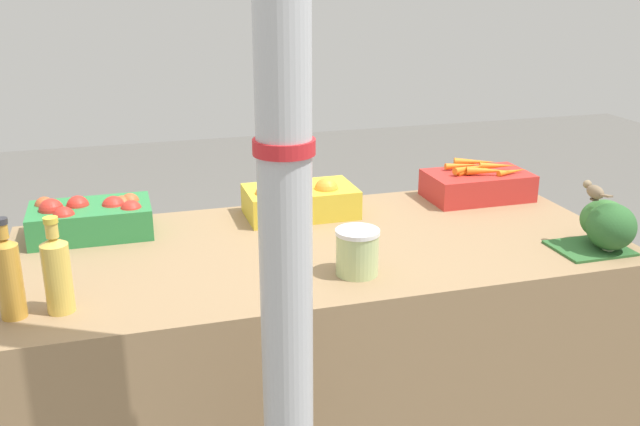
{
  "coord_description": "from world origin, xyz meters",
  "views": [
    {
      "loc": [
        -0.59,
        -1.99,
        1.6
      ],
      "look_at": [
        0.0,
        0.0,
        0.89
      ],
      "focal_mm": 40.0,
      "sensor_mm": 36.0,
      "label": 1
    }
  ],
  "objects_px": {
    "orange_crate": "(298,199)",
    "juice_bottle_golden": "(57,272)",
    "broccoli_pile": "(606,224)",
    "pickle_jar": "(357,252)",
    "juice_bottle_amber": "(9,276)",
    "support_pole": "(285,203)",
    "apple_crate": "(91,218)",
    "carrot_crate": "(478,184)",
    "sparrow_bird": "(594,191)"
  },
  "relations": [
    {
      "from": "broccoli_pile",
      "to": "apple_crate",
      "type": "bearing_deg",
      "value": 159.53
    },
    {
      "from": "apple_crate",
      "to": "broccoli_pile",
      "type": "xyz_separation_m",
      "value": [
        1.51,
        -0.56,
        0.02
      ]
    },
    {
      "from": "apple_crate",
      "to": "broccoli_pile",
      "type": "relative_size",
      "value": 1.6
    },
    {
      "from": "juice_bottle_golden",
      "to": "pickle_jar",
      "type": "height_order",
      "value": "juice_bottle_golden"
    },
    {
      "from": "carrot_crate",
      "to": "sparrow_bird",
      "type": "xyz_separation_m",
      "value": [
        0.09,
        -0.54,
        0.13
      ]
    },
    {
      "from": "support_pole",
      "to": "orange_crate",
      "type": "distance_m",
      "value": 1.05
    },
    {
      "from": "juice_bottle_golden",
      "to": "broccoli_pile",
      "type": "bearing_deg",
      "value": -0.77
    },
    {
      "from": "juice_bottle_amber",
      "to": "broccoli_pile",
      "type": "bearing_deg",
      "value": -0.72
    },
    {
      "from": "broccoli_pile",
      "to": "pickle_jar",
      "type": "height_order",
      "value": "broccoli_pile"
    },
    {
      "from": "carrot_crate",
      "to": "orange_crate",
      "type": "bearing_deg",
      "value": -179.87
    },
    {
      "from": "broccoli_pile",
      "to": "juice_bottle_golden",
      "type": "bearing_deg",
      "value": 179.23
    },
    {
      "from": "juice_bottle_amber",
      "to": "pickle_jar",
      "type": "xyz_separation_m",
      "value": [
        0.9,
        0.01,
        -0.04
      ]
    },
    {
      "from": "sparrow_bird",
      "to": "apple_crate",
      "type": "bearing_deg",
      "value": 71.73
    },
    {
      "from": "orange_crate",
      "to": "pickle_jar",
      "type": "bearing_deg",
      "value": -86.84
    },
    {
      "from": "juice_bottle_amber",
      "to": "pickle_jar",
      "type": "relative_size",
      "value": 1.95
    },
    {
      "from": "apple_crate",
      "to": "pickle_jar",
      "type": "height_order",
      "value": "apple_crate"
    },
    {
      "from": "juice_bottle_amber",
      "to": "carrot_crate",
      "type": "bearing_deg",
      "value": 19.23
    },
    {
      "from": "apple_crate",
      "to": "juice_bottle_golden",
      "type": "xyz_separation_m",
      "value": [
        -0.07,
        -0.54,
        0.05
      ]
    },
    {
      "from": "orange_crate",
      "to": "juice_bottle_amber",
      "type": "relative_size",
      "value": 1.46
    },
    {
      "from": "carrot_crate",
      "to": "pickle_jar",
      "type": "bearing_deg",
      "value": -141.09
    },
    {
      "from": "pickle_jar",
      "to": "sparrow_bird",
      "type": "distance_m",
      "value": 0.76
    },
    {
      "from": "support_pole",
      "to": "juice_bottle_amber",
      "type": "height_order",
      "value": "support_pole"
    },
    {
      "from": "support_pole",
      "to": "apple_crate",
      "type": "bearing_deg",
      "value": 112.97
    },
    {
      "from": "apple_crate",
      "to": "pickle_jar",
      "type": "relative_size",
      "value": 2.86
    },
    {
      "from": "carrot_crate",
      "to": "juice_bottle_golden",
      "type": "relative_size",
      "value": 1.51
    },
    {
      "from": "carrot_crate",
      "to": "juice_bottle_amber",
      "type": "xyz_separation_m",
      "value": [
        -1.56,
        -0.54,
        0.05
      ]
    },
    {
      "from": "orange_crate",
      "to": "juice_bottle_amber",
      "type": "xyz_separation_m",
      "value": [
        -0.87,
        -0.54,
        0.05
      ]
    },
    {
      "from": "pickle_jar",
      "to": "orange_crate",
      "type": "bearing_deg",
      "value": 93.16
    },
    {
      "from": "juice_bottle_amber",
      "to": "juice_bottle_golden",
      "type": "height_order",
      "value": "juice_bottle_amber"
    },
    {
      "from": "apple_crate",
      "to": "juice_bottle_amber",
      "type": "relative_size",
      "value": 1.46
    },
    {
      "from": "support_pole",
      "to": "orange_crate",
      "type": "bearing_deg",
      "value": 73.88
    },
    {
      "from": "orange_crate",
      "to": "juice_bottle_golden",
      "type": "bearing_deg",
      "value": -144.37
    },
    {
      "from": "apple_crate",
      "to": "broccoli_pile",
      "type": "distance_m",
      "value": 1.61
    },
    {
      "from": "juice_bottle_golden",
      "to": "pickle_jar",
      "type": "distance_m",
      "value": 0.79
    },
    {
      "from": "carrot_crate",
      "to": "juice_bottle_amber",
      "type": "height_order",
      "value": "juice_bottle_amber"
    },
    {
      "from": "broccoli_pile",
      "to": "pickle_jar",
      "type": "bearing_deg",
      "value": 177.83
    },
    {
      "from": "broccoli_pile",
      "to": "pickle_jar",
      "type": "xyz_separation_m",
      "value": [
        -0.79,
        0.03,
        -0.01
      ]
    },
    {
      "from": "support_pole",
      "to": "pickle_jar",
      "type": "distance_m",
      "value": 0.61
    },
    {
      "from": "apple_crate",
      "to": "sparrow_bird",
      "type": "relative_size",
      "value": 2.77
    },
    {
      "from": "carrot_crate",
      "to": "juice_bottle_amber",
      "type": "bearing_deg",
      "value": -160.77
    },
    {
      "from": "support_pole",
      "to": "juice_bottle_golden",
      "type": "relative_size",
      "value": 9.34
    },
    {
      "from": "juice_bottle_golden",
      "to": "pickle_jar",
      "type": "xyz_separation_m",
      "value": [
        0.79,
        0.01,
        -0.04
      ]
    },
    {
      "from": "orange_crate",
      "to": "juice_bottle_golden",
      "type": "relative_size",
      "value": 1.51
    },
    {
      "from": "broccoli_pile",
      "to": "pickle_jar",
      "type": "relative_size",
      "value": 1.78
    },
    {
      "from": "pickle_jar",
      "to": "sparrow_bird",
      "type": "height_order",
      "value": "sparrow_bird"
    },
    {
      "from": "orange_crate",
      "to": "sparrow_bird",
      "type": "bearing_deg",
      "value": -34.79
    },
    {
      "from": "orange_crate",
      "to": "sparrow_bird",
      "type": "relative_size",
      "value": 2.77
    },
    {
      "from": "pickle_jar",
      "to": "support_pole",
      "type": "bearing_deg",
      "value": -125.63
    },
    {
      "from": "broccoli_pile",
      "to": "juice_bottle_amber",
      "type": "xyz_separation_m",
      "value": [
        -1.69,
        0.02,
        0.03
      ]
    },
    {
      "from": "broccoli_pile",
      "to": "pickle_jar",
      "type": "distance_m",
      "value": 0.79
    }
  ]
}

